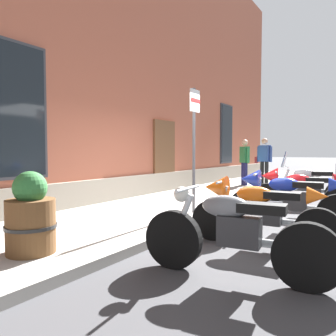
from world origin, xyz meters
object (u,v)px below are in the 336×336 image
at_px(barrel_planter, 31,218).
at_px(motorcycle_silver_touring, 313,184).
at_px(motorcycle_red_sport, 299,190).
at_px(pedestrian_striped_shirt, 244,160).
at_px(parking_sign, 194,133).
at_px(pedestrian_blue_top, 264,158).
at_px(motorcycle_blue_sport, 285,197).
at_px(motorcycle_grey_naked, 233,234).
at_px(motorcycle_orange_sport, 256,208).

bearing_deg(barrel_planter, motorcycle_silver_touring, -18.97).
distance_m(motorcycle_red_sport, pedestrian_striped_shirt, 4.95).
xyz_separation_m(motorcycle_red_sport, parking_sign, (-1.48, 1.71, 1.18)).
xyz_separation_m(motorcycle_silver_touring, pedestrian_blue_top, (3.34, 2.22, 0.53)).
bearing_deg(pedestrian_striped_shirt, pedestrian_blue_top, -41.36).
bearing_deg(motorcycle_blue_sport, motorcycle_grey_naked, -178.54).
height_order(pedestrian_striped_shirt, barrel_planter, pedestrian_striped_shirt).
bearing_deg(parking_sign, pedestrian_striped_shirt, 9.89).
relative_size(motorcycle_red_sport, motorcycle_silver_touring, 1.04).
height_order(motorcycle_silver_touring, parking_sign, parking_sign).
distance_m(motorcycle_grey_naked, motorcycle_red_sport, 3.99).
distance_m(motorcycle_grey_naked, parking_sign, 3.35).
bearing_deg(motorcycle_orange_sport, pedestrian_striped_shirt, 21.14).
bearing_deg(motorcycle_silver_touring, barrel_planter, 161.03).
relative_size(motorcycle_blue_sport, pedestrian_blue_top, 1.25).
height_order(motorcycle_blue_sport, pedestrian_striped_shirt, pedestrian_striped_shirt).
relative_size(motorcycle_grey_naked, motorcycle_orange_sport, 1.01).
height_order(motorcycle_red_sport, pedestrian_striped_shirt, pedestrian_striped_shirt).
bearing_deg(motorcycle_red_sport, motorcycle_orange_sport, 178.75).
distance_m(motorcycle_blue_sport, motorcycle_silver_touring, 2.83).
distance_m(motorcycle_grey_naked, pedestrian_striped_shirt, 8.61).
height_order(motorcycle_blue_sport, motorcycle_silver_touring, motorcycle_silver_touring).
relative_size(motorcycle_silver_touring, parking_sign, 0.80).
height_order(motorcycle_blue_sport, parking_sign, parking_sign).
bearing_deg(motorcycle_blue_sport, motorcycle_orange_sport, 174.42).
bearing_deg(barrel_planter, motorcycle_red_sport, -23.19).
bearing_deg(motorcycle_blue_sport, barrel_planter, 147.99).
relative_size(pedestrian_striped_shirt, barrel_planter, 1.66).
bearing_deg(motorcycle_grey_naked, pedestrian_blue_top, 14.64).
bearing_deg(pedestrian_blue_top, motorcycle_silver_touring, -146.48).
bearing_deg(motorcycle_orange_sport, motorcycle_blue_sport, -5.58).
distance_m(motorcycle_orange_sport, motorcycle_blue_sport, 1.24).
relative_size(motorcycle_grey_naked, motorcycle_blue_sport, 0.99).
xyz_separation_m(motorcycle_orange_sport, parking_sign, (1.19, 1.65, 1.19)).
height_order(parking_sign, barrel_planter, parking_sign).
xyz_separation_m(motorcycle_red_sport, barrel_planter, (-4.88, 2.09, 0.01)).
distance_m(motorcycle_red_sport, motorcycle_silver_touring, 1.39).
relative_size(motorcycle_grey_naked, barrel_planter, 2.13).
xyz_separation_m(motorcycle_red_sport, pedestrian_striped_shirt, (4.13, 2.69, 0.50)).
distance_m(motorcycle_blue_sport, pedestrian_striped_shirt, 6.23).
bearing_deg(parking_sign, barrel_planter, 173.57).
bearing_deg(motorcycle_grey_naked, motorcycle_orange_sport, 8.00).
bearing_deg(parking_sign, pedestrian_blue_top, 4.07).
height_order(pedestrian_blue_top, barrel_planter, pedestrian_blue_top).
distance_m(motorcycle_silver_touring, parking_sign, 3.57).
bearing_deg(barrel_planter, pedestrian_striped_shirt, 3.78).
distance_m(pedestrian_striped_shirt, parking_sign, 5.73).
relative_size(motorcycle_red_sport, parking_sign, 0.83).
xyz_separation_m(motorcycle_blue_sport, pedestrian_blue_top, (6.17, 2.21, 0.53)).
xyz_separation_m(parking_sign, barrel_planter, (-3.40, 0.38, -1.17)).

